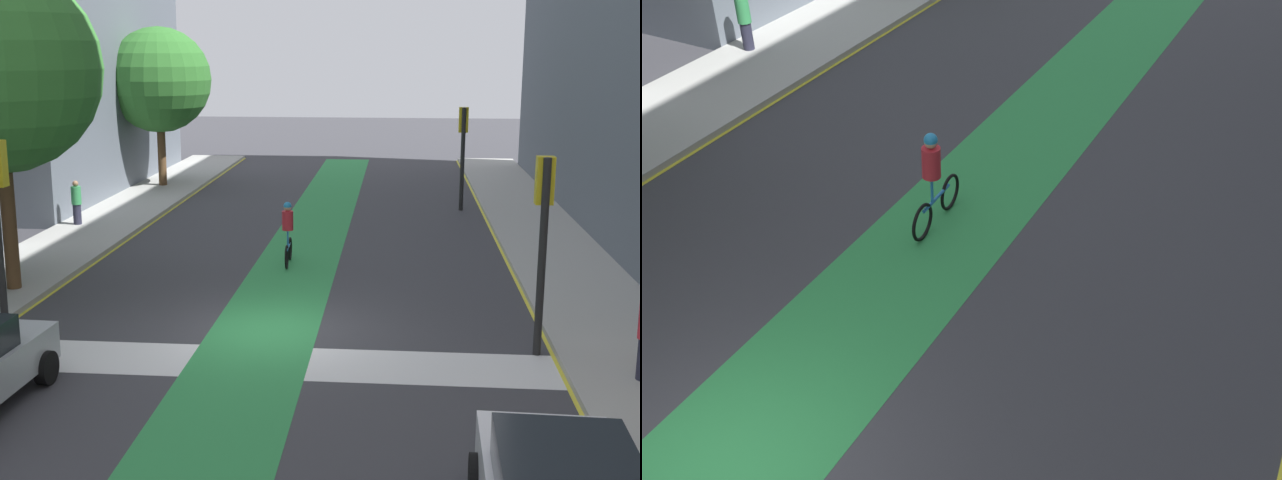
{
  "view_description": "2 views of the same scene",
  "coord_description": "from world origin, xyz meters",
  "views": [
    {
      "loc": [
        2.79,
        -17.86,
        6.08
      ],
      "look_at": [
        0.64,
        5.08,
        0.92
      ],
      "focal_mm": 48.03,
      "sensor_mm": 36.0,
      "label": 1
    },
    {
      "loc": [
        5.2,
        -3.69,
        7.8
      ],
      "look_at": [
        0.84,
        4.6,
        0.88
      ],
      "focal_mm": 42.85,
      "sensor_mm": 36.0,
      "label": 2
    }
  ],
  "objects": [
    {
      "name": "bike_lane_paint",
      "position": [
        -0.12,
        0.0,
        0.0
      ],
      "size": [
        2.4,
        60.0,
        0.01
      ],
      "primitive_type": "cube",
      "color": "#2D8C47",
      "rests_on": "ground_plane"
    },
    {
      "name": "traffic_signal_far_right",
      "position": [
        5.17,
        15.06,
        2.76
      ],
      "size": [
        0.35,
        0.52,
        3.93
      ],
      "color": "black",
      "rests_on": "ground_plane"
    },
    {
      "name": "curb_stripe_left",
      "position": [
        -6.0,
        0.0,
        0.01
      ],
      "size": [
        0.16,
        60.0,
        0.01
      ],
      "primitive_type": "cube",
      "color": "yellow",
      "rests_on": "ground_plane"
    },
    {
      "name": "traffic_signal_near_right",
      "position": [
        5.64,
        -0.92,
        2.83
      ],
      "size": [
        0.35,
        0.52,
        4.03
      ],
      "color": "black",
      "rests_on": "ground_plane"
    },
    {
      "name": "crosswalk_band",
      "position": [
        0.0,
        -2.0,
        0.0
      ],
      "size": [
        12.0,
        1.8,
        0.01
      ],
      "primitive_type": "cube",
      "color": "silver",
      "rests_on": "ground_plane"
    },
    {
      "name": "cyclist_in_lane",
      "position": [
        -0.35,
        5.83,
        0.97
      ],
      "size": [
        0.32,
        1.73,
        1.86
      ],
      "color": "black",
      "rests_on": "ground_plane"
    },
    {
      "name": "pedestrian_sidewalk_left_a",
      "position": [
        -8.27,
        10.24,
        0.92
      ],
      "size": [
        0.34,
        0.34,
        1.52
      ],
      "color": "#262638",
      "rests_on": "sidewalk_left"
    },
    {
      "name": "ground_plane",
      "position": [
        0.0,
        0.0,
        0.0
      ],
      "size": [
        120.0,
        120.0,
        0.0
      ],
      "primitive_type": "plane",
      "color": "#38383D"
    },
    {
      "name": "street_tree_far",
      "position": [
        -7.71,
        19.08,
        4.75
      ],
      "size": [
        4.55,
        4.55,
        6.89
      ],
      "color": "brown",
      "rests_on": "sidewalk_left"
    },
    {
      "name": "sidewalk_right",
      "position": [
        7.5,
        0.0,
        0.07
      ],
      "size": [
        3.0,
        60.0,
        0.15
      ],
      "primitive_type": "cube",
      "color": "#9E9E99",
      "rests_on": "ground_plane"
    },
    {
      "name": "curb_stripe_right",
      "position": [
        6.0,
        0.0,
        0.01
      ],
      "size": [
        0.16,
        60.0,
        0.01
      ],
      "primitive_type": "cube",
      "color": "yellow",
      "rests_on": "ground_plane"
    }
  ]
}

